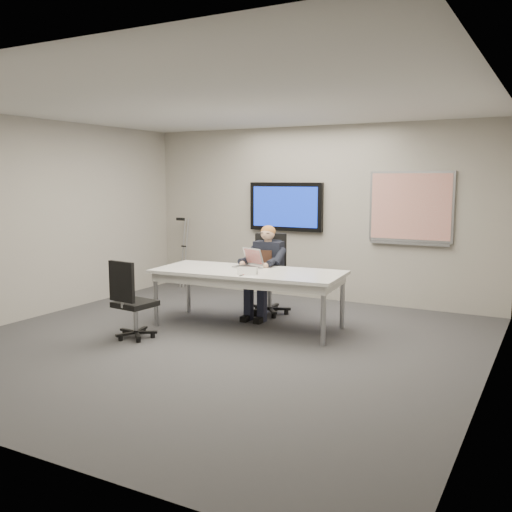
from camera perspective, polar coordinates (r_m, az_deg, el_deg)
The scene contains 15 objects.
floor at distance 6.93m, azimuth -3.90°, elevation -8.72°, with size 6.00×6.00×0.02m, color #3A3A3C.
ceiling at distance 6.69m, azimuth -4.13°, elevation 14.92°, with size 6.00×6.00×0.02m, color silver.
wall_back at distance 9.33m, azimuth 5.91°, elevation 4.26°, with size 6.00×0.02×2.80m, color #A19B91.
wall_left at distance 8.65m, azimuth -21.09°, elevation 3.51°, with size 0.02×6.00×2.80m, color #A19B91.
wall_right at distance 5.66m, azimuth 22.58°, elevation 1.46°, with size 0.02×6.00×2.80m, color #A19B91.
conference_table at distance 7.50m, azimuth -0.78°, elevation -2.11°, with size 2.57×1.25×0.77m.
tv_display at distance 9.48m, azimuth 2.99°, elevation 4.95°, with size 1.30×0.09×0.80m.
whiteboard at distance 8.82m, azimuth 15.22°, elevation 4.67°, with size 1.25×0.08×1.10m.
office_chair_far at distance 8.33m, azimuth 1.40°, elevation -3.32°, with size 0.73×0.73×1.16m.
office_chair_near at distance 7.19m, azimuth -12.22°, elevation -5.73°, with size 0.52×0.52×0.98m.
seated_person at distance 8.07m, azimuth 0.71°, elevation -2.50°, with size 0.43×0.73×1.30m.
crutch at distance 10.45m, azimuth -7.18°, elevation 0.47°, with size 0.17×0.28×1.30m, color #A4A6AC, non-canonical shape.
laptop at distance 7.72m, azimuth -0.62°, elevation -0.68°, with size 0.43×0.46×0.26m.
name_tent at distance 7.15m, azimuth -0.85°, elevation -1.47°, with size 0.25×0.07×0.10m, color white, non-canonical shape.
pen at distance 7.08m, azimuth -1.44°, elevation -1.93°, with size 0.01×0.01×0.12m, color black.
Camera 1 is at (3.56, -5.61, 1.96)m, focal length 40.00 mm.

